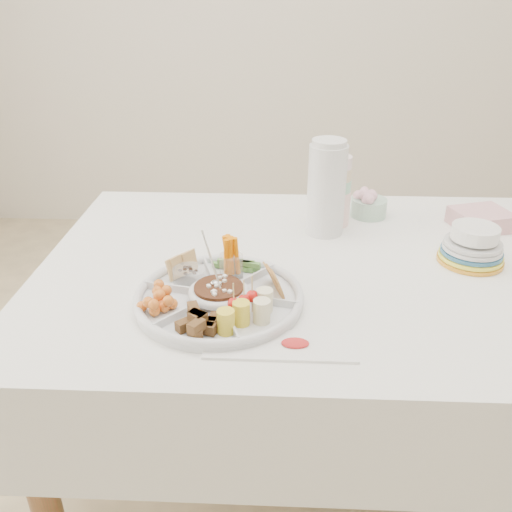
{
  "coord_description": "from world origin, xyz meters",
  "views": [
    {
      "loc": [
        -0.14,
        -1.26,
        1.42
      ],
      "look_at": [
        -0.19,
        -0.11,
        0.83
      ],
      "focal_mm": 38.0,
      "sensor_mm": 36.0,
      "label": 1
    }
  ],
  "objects_px": {
    "dining_table": "(324,378)",
    "plate_stack": "(473,243)",
    "party_tray": "(219,295)",
    "thermos": "(327,187)"
  },
  "relations": [
    {
      "from": "party_tray",
      "to": "thermos",
      "type": "relative_size",
      "value": 1.36
    },
    {
      "from": "plate_stack",
      "to": "party_tray",
      "type": "bearing_deg",
      "value": -159.73
    },
    {
      "from": "party_tray",
      "to": "thermos",
      "type": "height_order",
      "value": "thermos"
    },
    {
      "from": "dining_table",
      "to": "thermos",
      "type": "bearing_deg",
      "value": 92.25
    },
    {
      "from": "dining_table",
      "to": "plate_stack",
      "type": "bearing_deg",
      "value": 4.7
    },
    {
      "from": "dining_table",
      "to": "party_tray",
      "type": "xyz_separation_m",
      "value": [
        -0.27,
        -0.21,
        0.4
      ]
    },
    {
      "from": "party_tray",
      "to": "plate_stack",
      "type": "xyz_separation_m",
      "value": [
        0.64,
        0.24,
        0.03
      ]
    },
    {
      "from": "dining_table",
      "to": "party_tray",
      "type": "height_order",
      "value": "party_tray"
    },
    {
      "from": "dining_table",
      "to": "thermos",
      "type": "height_order",
      "value": "thermos"
    },
    {
      "from": "dining_table",
      "to": "plate_stack",
      "type": "relative_size",
      "value": 9.0
    }
  ]
}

